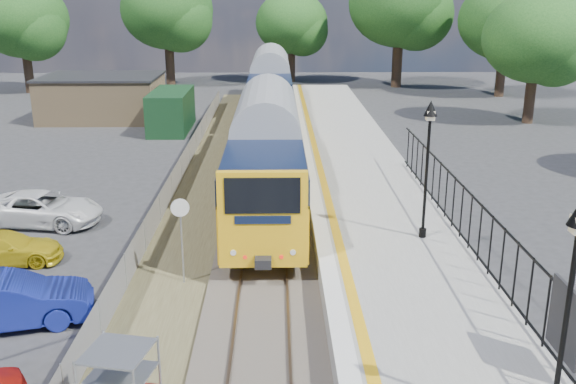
{
  "coord_description": "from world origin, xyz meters",
  "views": [
    {
      "loc": [
        0.42,
        -13.99,
        8.74
      ],
      "look_at": [
        0.82,
        7.61,
        2.0
      ],
      "focal_mm": 40.0,
      "sensor_mm": 36.0,
      "label": 1
    }
  ],
  "objects_px": {
    "speed_sign": "(181,227)",
    "car_yellow": "(4,248)",
    "car_blue": "(8,302)",
    "train": "(269,104)",
    "victorian_lamp_north": "(429,138)",
    "car_white": "(42,209)",
    "victorian_lamp_south": "(574,264)"
  },
  "relations": [
    {
      "from": "victorian_lamp_south",
      "to": "car_blue",
      "type": "xyz_separation_m",
      "value": [
        -12.39,
        5.84,
        -3.57
      ]
    },
    {
      "from": "speed_sign",
      "to": "car_yellow",
      "type": "height_order",
      "value": "speed_sign"
    },
    {
      "from": "victorian_lamp_south",
      "to": "train",
      "type": "xyz_separation_m",
      "value": [
        -5.5,
        28.42,
        -1.96
      ]
    },
    {
      "from": "victorian_lamp_north",
      "to": "train",
      "type": "relative_size",
      "value": 0.11
    },
    {
      "from": "car_blue",
      "to": "car_white",
      "type": "xyz_separation_m",
      "value": [
        -1.91,
        8.09,
        -0.08
      ]
    },
    {
      "from": "train",
      "to": "car_yellow",
      "type": "bearing_deg",
      "value": -115.51
    },
    {
      "from": "victorian_lamp_north",
      "to": "car_yellow",
      "type": "bearing_deg",
      "value": 179.5
    },
    {
      "from": "car_blue",
      "to": "car_yellow",
      "type": "xyz_separation_m",
      "value": [
        -1.84,
        4.28,
        -0.19
      ]
    },
    {
      "from": "car_blue",
      "to": "car_yellow",
      "type": "height_order",
      "value": "car_blue"
    },
    {
      "from": "victorian_lamp_north",
      "to": "train",
      "type": "bearing_deg",
      "value": 106.05
    },
    {
      "from": "car_white",
      "to": "train",
      "type": "bearing_deg",
      "value": -22.99
    },
    {
      "from": "speed_sign",
      "to": "car_blue",
      "type": "bearing_deg",
      "value": -159.83
    },
    {
      "from": "speed_sign",
      "to": "car_white",
      "type": "distance_m",
      "value": 8.49
    },
    {
      "from": "train",
      "to": "speed_sign",
      "type": "relative_size",
      "value": 14.48
    },
    {
      "from": "car_yellow",
      "to": "car_blue",
      "type": "bearing_deg",
      "value": -162.92
    },
    {
      "from": "victorian_lamp_south",
      "to": "train",
      "type": "distance_m",
      "value": 29.02
    },
    {
      "from": "car_yellow",
      "to": "speed_sign",
      "type": "bearing_deg",
      "value": -111.89
    },
    {
      "from": "victorian_lamp_north",
      "to": "car_blue",
      "type": "distance_m",
      "value": 13.36
    },
    {
      "from": "car_yellow",
      "to": "train",
      "type": "bearing_deg",
      "value": -31.72
    },
    {
      "from": "car_blue",
      "to": "car_white",
      "type": "distance_m",
      "value": 8.31
    },
    {
      "from": "speed_sign",
      "to": "victorian_lamp_north",
      "type": "bearing_deg",
      "value": 1.91
    },
    {
      "from": "victorian_lamp_north",
      "to": "speed_sign",
      "type": "height_order",
      "value": "victorian_lamp_north"
    },
    {
      "from": "victorian_lamp_south",
      "to": "speed_sign",
      "type": "xyz_separation_m",
      "value": [
        -8.0,
        8.37,
        -2.38
      ]
    },
    {
      "from": "speed_sign",
      "to": "car_white",
      "type": "xyz_separation_m",
      "value": [
        -6.3,
        5.55,
        -1.27
      ]
    },
    {
      "from": "car_yellow",
      "to": "car_white",
      "type": "relative_size",
      "value": 0.8
    },
    {
      "from": "car_yellow",
      "to": "victorian_lamp_south",
      "type": "bearing_deg",
      "value": -131.64
    },
    {
      "from": "speed_sign",
      "to": "car_blue",
      "type": "xyz_separation_m",
      "value": [
        -4.39,
        -2.54,
        -1.19
      ]
    },
    {
      "from": "speed_sign",
      "to": "car_yellow",
      "type": "distance_m",
      "value": 6.62
    },
    {
      "from": "victorian_lamp_south",
      "to": "speed_sign",
      "type": "relative_size",
      "value": 1.63
    },
    {
      "from": "train",
      "to": "speed_sign",
      "type": "xyz_separation_m",
      "value": [
        -2.5,
        -20.05,
        -0.42
      ]
    },
    {
      "from": "train",
      "to": "victorian_lamp_north",
      "type": "bearing_deg",
      "value": -73.95
    },
    {
      "from": "victorian_lamp_south",
      "to": "car_yellow",
      "type": "bearing_deg",
      "value": 144.57
    }
  ]
}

